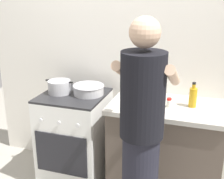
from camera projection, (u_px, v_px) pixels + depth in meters
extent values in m
cube|color=silver|center=(139.00, 55.00, 2.87)|extent=(3.20, 0.10, 2.50)
cube|color=brown|center=(165.00, 153.00, 2.71)|extent=(0.96, 0.56, 0.86)
cube|color=#B7B2A8|center=(168.00, 107.00, 2.57)|extent=(1.00, 0.60, 0.04)
cube|color=white|center=(75.00, 137.00, 2.97)|extent=(0.60, 0.60, 0.88)
cube|color=#232326|center=(73.00, 95.00, 2.83)|extent=(0.60, 0.60, 0.02)
cube|color=black|center=(61.00, 155.00, 2.70)|extent=(0.51, 0.01, 0.40)
cylinder|color=silver|center=(41.00, 120.00, 2.65)|extent=(0.04, 0.01, 0.04)
cylinder|color=silver|center=(59.00, 123.00, 2.60)|extent=(0.04, 0.01, 0.04)
cylinder|color=silver|center=(77.00, 126.00, 2.54)|extent=(0.04, 0.01, 0.04)
cylinder|color=#B2B2B7|center=(59.00, 87.00, 2.84)|extent=(0.22, 0.22, 0.12)
cube|color=black|center=(48.00, 80.00, 2.86)|extent=(0.04, 0.02, 0.01)
cube|color=black|center=(71.00, 82.00, 2.79)|extent=(0.04, 0.02, 0.01)
cylinder|color=#B7B7BC|center=(89.00, 90.00, 2.81)|extent=(0.29, 0.29, 0.09)
torus|color=#B7B7BC|center=(88.00, 86.00, 2.80)|extent=(0.30, 0.30, 0.01)
cylinder|color=silver|center=(148.00, 89.00, 2.75)|extent=(0.10, 0.10, 0.14)
cylinder|color=silver|center=(151.00, 82.00, 2.72)|extent=(0.02, 0.06, 0.22)
sphere|color=silver|center=(152.00, 70.00, 2.68)|extent=(0.03, 0.03, 0.03)
cylinder|color=black|center=(149.00, 82.00, 2.73)|extent=(0.06, 0.04, 0.23)
sphere|color=black|center=(150.00, 69.00, 2.69)|extent=(0.03, 0.03, 0.03)
cylinder|color=white|center=(149.00, 80.00, 2.74)|extent=(0.07, 0.02, 0.27)
sphere|color=white|center=(149.00, 65.00, 2.70)|extent=(0.03, 0.03, 0.03)
cylinder|color=#9E7547|center=(149.00, 82.00, 2.72)|extent=(0.06, 0.04, 0.24)
sphere|color=#9E7547|center=(149.00, 68.00, 2.68)|extent=(0.03, 0.03, 0.03)
cylinder|color=silver|center=(149.00, 81.00, 2.72)|extent=(0.03, 0.06, 0.28)
sphere|color=silver|center=(150.00, 65.00, 2.67)|extent=(0.03, 0.03, 0.03)
cylinder|color=silver|center=(169.00, 103.00, 2.51)|extent=(0.04, 0.04, 0.06)
cylinder|color=red|center=(169.00, 99.00, 2.50)|extent=(0.04, 0.04, 0.02)
cylinder|color=gold|center=(193.00, 98.00, 2.50)|extent=(0.07, 0.07, 0.16)
cylinder|color=gold|center=(194.00, 86.00, 2.47)|extent=(0.03, 0.03, 0.04)
cylinder|color=black|center=(194.00, 83.00, 2.46)|extent=(0.03, 0.03, 0.02)
cylinder|color=black|center=(143.00, 95.00, 1.94)|extent=(0.30, 0.30, 0.58)
sphere|color=#D3AA8C|center=(145.00, 32.00, 1.81)|extent=(0.20, 0.20, 0.20)
cylinder|color=#D3AA8C|center=(124.00, 72.00, 2.08)|extent=(0.07, 0.41, 0.24)
cylinder|color=#D3AA8C|center=(173.00, 76.00, 1.98)|extent=(0.07, 0.41, 0.24)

